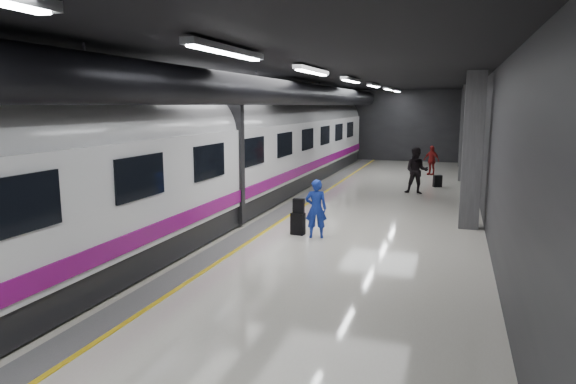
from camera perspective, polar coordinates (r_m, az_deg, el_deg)
The scene contains 9 objects.
ground at distance 14.62m, azimuth 1.35°, elevation -4.41°, with size 40.00×40.00×0.00m, color silver.
platform_hall at distance 15.18m, azimuth 1.41°, elevation 9.59°, with size 10.02×40.02×4.51m.
train at distance 15.50m, azimuth -10.22°, elevation 4.01°, with size 3.05×38.00×4.05m.
traveler_main at distance 13.81m, azimuth 3.14°, elevation -1.86°, with size 0.58×0.38×1.60m, color #173AAD.
suitcase_main at distance 14.22m, azimuth 1.11°, elevation -3.56°, with size 0.37×0.23×0.61m, color black.
shoulder_bag at distance 14.13m, azimuth 1.19°, elevation -1.54°, with size 0.30×0.16×0.41m, color black.
traveler_far_a at distance 21.29m, azimuth 14.09°, elevation 2.30°, with size 0.91×0.71×1.88m, color black.
traveler_far_b at distance 27.34m, azimuth 15.65°, elevation 3.42°, with size 0.89×0.37×1.51m, color maroon.
suitcase_far at distance 23.41m, azimuth 16.27°, elevation 1.17°, with size 0.35×0.23×0.52m, color black.
Camera 1 is at (4.07, -13.59, 3.55)m, focal length 32.00 mm.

